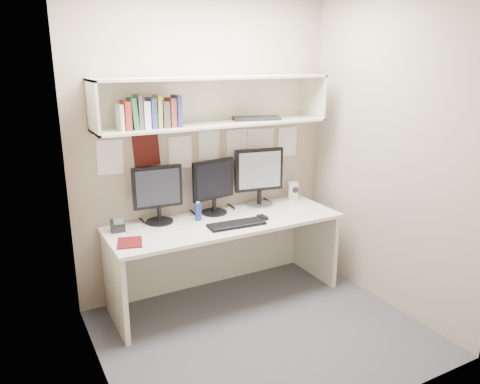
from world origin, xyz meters
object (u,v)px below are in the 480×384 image
desk (225,259)px  monitor_right (259,176)px  monitor_left (158,192)px  monitor_center (214,185)px  speaker (293,191)px  keyboard (236,224)px  maroon_notebook (130,243)px  desk_phone (118,225)px

desk → monitor_right: size_ratio=3.71×
desk → monitor_left: 0.84m
monitor_center → speaker: bearing=-9.4°
desk → monitor_center: size_ratio=4.13×
keyboard → speaker: speaker is taller
desk → speaker: 0.99m
keyboard → maroon_notebook: keyboard is taller
keyboard → desk_phone: (-0.90, 0.33, 0.04)m
maroon_notebook → desk_phone: 0.29m
monitor_right → speaker: bearing=10.5°
desk → monitor_right: bearing=25.2°
desk → speaker: size_ratio=11.31×
speaker → desk_phone: size_ratio=1.37×
monitor_right → monitor_center: bearing=-171.1°
monitor_left → desk_phone: 0.42m
monitor_left → desk_phone: (-0.36, -0.05, -0.21)m
speaker → maroon_notebook: size_ratio=0.80×
monitor_center → keyboard: bearing=-96.5°
desk → monitor_center: 0.66m
monitor_center → speaker: 0.87m
monitor_right → keyboard: (-0.44, -0.38, -0.28)m
keyboard → speaker: 0.92m
monitor_left → keyboard: (0.53, -0.38, -0.25)m
monitor_left → keyboard: 0.70m
speaker → desk_phone: bearing=-156.0°
monitor_center → keyboard: monitor_center is taller
desk → monitor_right: monitor_right is taller
monitor_center → keyboard: size_ratio=1.02×
desk_phone → monitor_left: bearing=14.6°
monitor_left → desk_phone: bearing=-167.1°
monitor_center → desk_phone: (-0.87, -0.05, -0.21)m
maroon_notebook → keyboard: bearing=13.0°
maroon_notebook → monitor_right: bearing=30.3°
desk → monitor_center: (0.00, 0.22, 0.63)m
monitor_center → desk_phone: bearing=173.4°
desk_phone → monitor_right: bearing=8.4°
desk → keyboard: (0.02, -0.17, 0.38)m
keyboard → maroon_notebook: bearing=-178.9°
monitor_left → keyboard: size_ratio=1.01×
monitor_right → maroon_notebook: size_ratio=2.46×
speaker → keyboard: bearing=-132.6°
monitor_left → maroon_notebook: 0.55m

